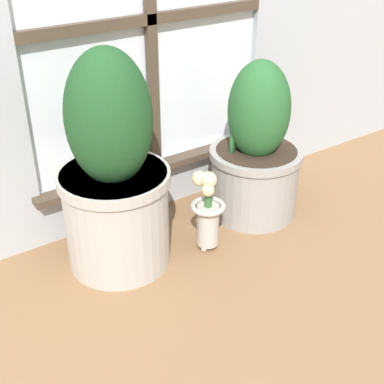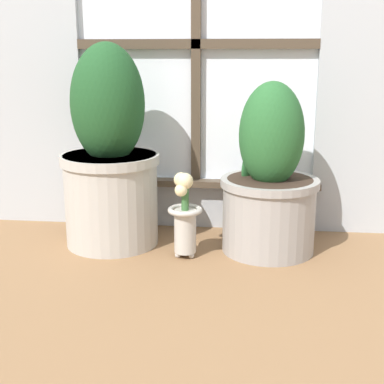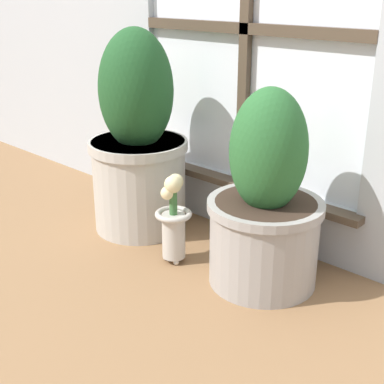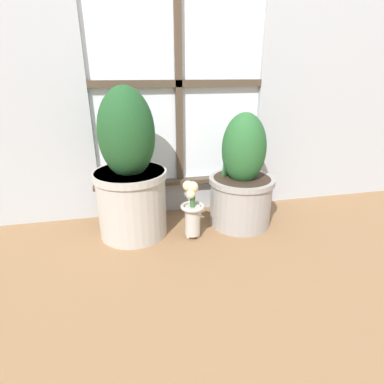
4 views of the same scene
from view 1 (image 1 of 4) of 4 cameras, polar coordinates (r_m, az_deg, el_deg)
The scene contains 4 objects.
ground_plane at distance 1.76m, azimuth 5.70°, elevation -9.22°, with size 10.00×10.00×0.00m, color olive.
potted_plant_left at distance 1.68m, azimuth -8.36°, elevation 1.59°, with size 0.36×0.36×0.73m.
potted_plant_right at distance 1.98m, azimuth 6.84°, elevation 4.03°, with size 0.34×0.34×0.60m.
flower_vase at distance 1.81m, azimuth 1.62°, elevation -2.04°, with size 0.12×0.12×0.30m.
Camera 1 is at (-0.90, -1.02, 1.11)m, focal length 50.00 mm.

